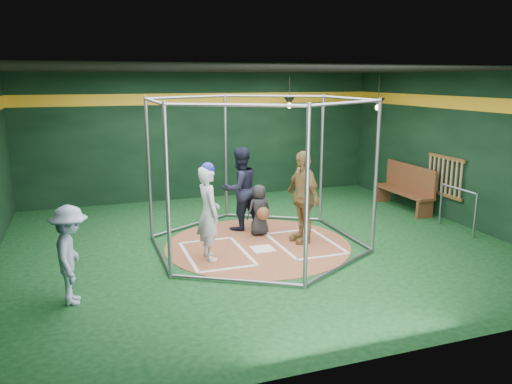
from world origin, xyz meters
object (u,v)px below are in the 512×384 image
object	(u,v)px
batter_figure	(209,212)
visitor_leopard	(303,197)
umpire	(240,189)
dugout_bench	(406,187)

from	to	relation	value
batter_figure	visitor_leopard	world-z (taller)	visitor_leopard
umpire	batter_figure	bearing A→B (deg)	38.27
batter_figure	visitor_leopard	xyz separation A→B (m)	(2.08, 0.35, 0.04)
batter_figure	dugout_bench	size ratio (longest dim) A/B	0.92
batter_figure	dugout_bench	distance (m)	6.09
visitor_leopard	umpire	bearing A→B (deg)	-149.91
dugout_bench	umpire	bearing A→B (deg)	-176.49
batter_figure	visitor_leopard	bearing A→B (deg)	9.59
batter_figure	visitor_leopard	distance (m)	2.11
visitor_leopard	batter_figure	bearing A→B (deg)	-86.87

